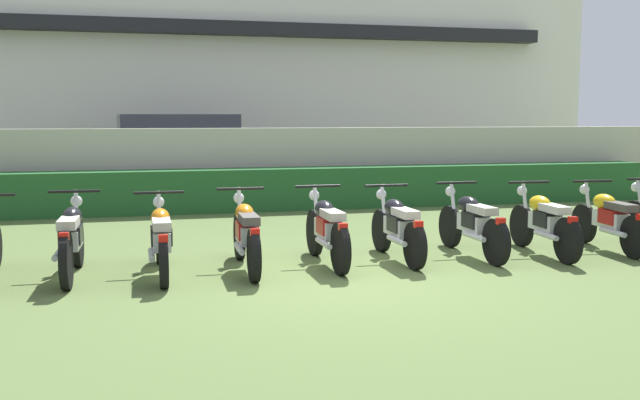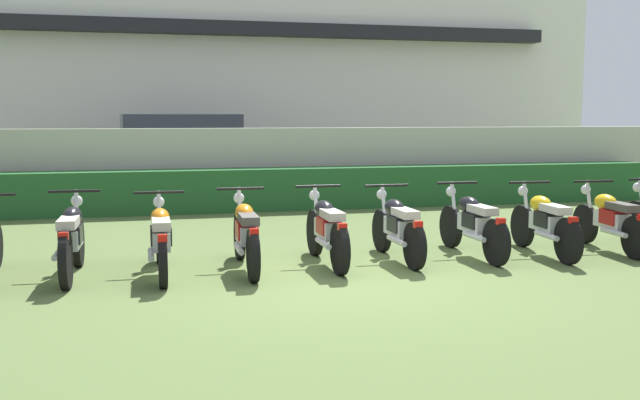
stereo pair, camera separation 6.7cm
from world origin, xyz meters
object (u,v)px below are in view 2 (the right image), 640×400
object	(u,v)px
motorcycle_in_row_7	(472,223)
motorcycle_in_row_5	(327,229)
motorcycle_in_row_4	(246,233)
motorcycle_in_row_8	(545,222)
motorcycle_in_row_2	(72,238)
motorcycle_in_row_3	(161,238)
motorcycle_in_row_9	(610,219)
motorcycle_in_row_6	(397,227)
parked_car	(187,155)

from	to	relation	value
motorcycle_in_row_7	motorcycle_in_row_5	bearing A→B (deg)	91.42
motorcycle_in_row_5	motorcycle_in_row_7	distance (m)	2.02
motorcycle_in_row_4	motorcycle_in_row_8	size ratio (longest dim) A/B	1.04
motorcycle_in_row_2	motorcycle_in_row_3	bearing A→B (deg)	-95.52
motorcycle_in_row_5	motorcycle_in_row_8	xyz separation A→B (m)	(2.98, -0.09, -0.01)
motorcycle_in_row_7	motorcycle_in_row_9	distance (m)	2.01
motorcycle_in_row_2	motorcycle_in_row_6	world-z (taller)	motorcycle_in_row_2
motorcycle_in_row_5	motorcycle_in_row_6	xyz separation A→B (m)	(0.95, 0.04, -0.01)
motorcycle_in_row_3	motorcycle_in_row_9	world-z (taller)	motorcycle_in_row_9
motorcycle_in_row_3	motorcycle_in_row_9	size ratio (longest dim) A/B	1.05
motorcycle_in_row_7	motorcycle_in_row_8	distance (m)	0.98
motorcycle_in_row_2	motorcycle_in_row_8	bearing A→B (deg)	-89.59
motorcycle_in_row_9	motorcycle_in_row_4	bearing A→B (deg)	94.05
motorcycle_in_row_2	motorcycle_in_row_9	xyz separation A→B (m)	(7.06, -0.03, -0.02)
parked_car	motorcycle_in_row_3	bearing A→B (deg)	-99.14
motorcycle_in_row_3	motorcycle_in_row_8	size ratio (longest dim) A/B	1.02
parked_car	motorcycle_in_row_2	bearing A→B (deg)	-105.55
motorcycle_in_row_2	motorcycle_in_row_8	world-z (taller)	motorcycle_in_row_2
motorcycle_in_row_3	motorcycle_in_row_7	world-z (taller)	motorcycle_in_row_7
motorcycle_in_row_4	motorcycle_in_row_9	xyz separation A→B (m)	(5.06, 0.04, -0.01)
parked_car	motorcycle_in_row_4	distance (m)	8.91
motorcycle_in_row_5	motorcycle_in_row_6	world-z (taller)	motorcycle_in_row_5
motorcycle_in_row_4	motorcycle_in_row_6	bearing A→B (deg)	-85.96
motorcycle_in_row_3	motorcycle_in_row_5	world-z (taller)	motorcycle_in_row_5
parked_car	motorcycle_in_row_8	xyz separation A→B (m)	(4.16, -8.92, -0.49)
motorcycle_in_row_8	motorcycle_in_row_5	bearing A→B (deg)	91.66
motorcycle_in_row_2	motorcycle_in_row_5	bearing A→B (deg)	-88.80
parked_car	motorcycle_in_row_2	xyz separation A→B (m)	(-1.85, -8.82, -0.48)
motorcycle_in_row_3	motorcycle_in_row_5	bearing A→B (deg)	-86.84
motorcycle_in_row_6	motorcycle_in_row_8	distance (m)	2.04
motorcycle_in_row_6	motorcycle_in_row_3	bearing A→B (deg)	92.44
motorcycle_in_row_2	motorcycle_in_row_7	distance (m)	5.05
parked_car	motorcycle_in_row_2	size ratio (longest dim) A/B	2.49
motorcycle_in_row_2	motorcycle_in_row_9	world-z (taller)	motorcycle_in_row_2
motorcycle_in_row_5	motorcycle_in_row_3	bearing A→B (deg)	92.87
motorcycle_in_row_9	motorcycle_in_row_8	bearing A→B (deg)	97.11
motorcycle_in_row_5	motorcycle_in_row_9	xyz separation A→B (m)	(4.03, -0.03, -0.01)
motorcycle_in_row_6	motorcycle_in_row_5	bearing A→B (deg)	91.89
motorcycle_in_row_2	motorcycle_in_row_4	distance (m)	2.01
motorcycle_in_row_7	motorcycle_in_row_4	bearing A→B (deg)	92.03
motorcycle_in_row_6	parked_car	bearing A→B (deg)	13.14
motorcycle_in_row_2	motorcycle_in_row_7	world-z (taller)	motorcycle_in_row_2
motorcycle_in_row_2	motorcycle_in_row_4	world-z (taller)	motorcycle_in_row_2
motorcycle_in_row_3	motorcycle_in_row_6	distance (m)	2.99
parked_car	motorcycle_in_row_5	bearing A→B (deg)	-86.09
parked_car	motorcycle_in_row_6	size ratio (longest dim) A/B	2.57
motorcycle_in_row_7	motorcycle_in_row_6	bearing A→B (deg)	91.13
motorcycle_in_row_8	motorcycle_in_row_3	bearing A→B (deg)	93.65
parked_car	motorcycle_in_row_6	distance (m)	9.06
motorcycle_in_row_3	motorcycle_in_row_5	distance (m)	2.03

